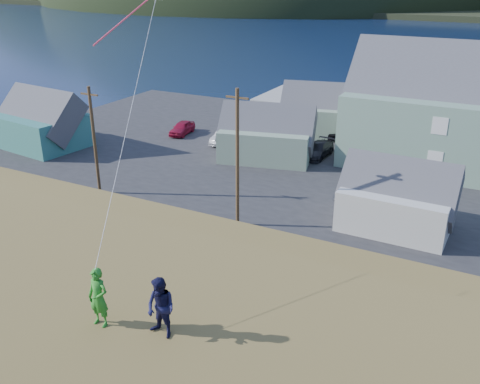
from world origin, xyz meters
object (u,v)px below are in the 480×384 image
(kite_flyer_navy, at_px, (161,308))
(shed_palegreen_near, at_px, (267,135))
(shed_teal, at_px, (40,121))
(kite_flyer_green, at_px, (98,298))
(wharf, at_px, (364,103))
(shed_white, at_px, (397,198))
(shed_palegreen_far, at_px, (328,111))

(kite_flyer_navy, bearing_deg, shed_palegreen_near, 117.73)
(shed_teal, distance_m, kite_flyer_navy, 43.20)
(kite_flyer_green, xyz_separation_m, kite_flyer_navy, (1.80, 0.40, -0.00))
(shed_palegreen_near, bearing_deg, wharf, 71.28)
(shed_white, bearing_deg, shed_palegreen_near, 147.38)
(shed_palegreen_far, bearing_deg, kite_flyer_green, -92.58)
(shed_palegreen_far, height_order, kite_flyer_green, kite_flyer_green)
(kite_flyer_navy, bearing_deg, kite_flyer_green, -159.99)
(wharf, relative_size, shed_teal, 2.73)
(wharf, bearing_deg, kite_flyer_green, -82.02)
(shed_palegreen_far, distance_m, kite_flyer_green, 45.18)
(shed_palegreen_near, distance_m, shed_white, 16.52)
(shed_palegreen_near, xyz_separation_m, kite_flyer_navy, (12.29, -33.31, 5.71))
(shed_teal, relative_size, kite_flyer_green, 5.42)
(kite_flyer_navy, bearing_deg, shed_teal, 149.25)
(wharf, relative_size, kite_flyer_green, 14.79)
(wharf, bearing_deg, shed_teal, -126.74)
(shed_palegreen_near, distance_m, kite_flyer_green, 35.77)
(shed_palegreen_near, height_order, shed_palegreen_far, shed_palegreen_far)
(shed_white, xyz_separation_m, shed_palegreen_far, (-11.52, 19.42, 0.23))
(shed_white, bearing_deg, wharf, 109.40)
(wharf, height_order, kite_flyer_green, kite_flyer_green)
(kite_flyer_green, distance_m, kite_flyer_navy, 1.84)
(shed_palegreen_far, bearing_deg, shed_teal, -157.18)
(shed_palegreen_near, relative_size, shed_white, 1.27)
(shed_palegreen_near, bearing_deg, kite_flyer_green, -86.20)
(wharf, bearing_deg, shed_palegreen_far, -89.94)
(kite_flyer_navy, bearing_deg, wharf, 107.24)
(shed_white, xyz_separation_m, kite_flyer_navy, (-1.52, -24.26, 5.76))
(wharf, xyz_separation_m, shed_white, (11.54, -33.95, 1.87))
(shed_white, bearing_deg, kite_flyer_navy, -92.96)
(wharf, relative_size, kite_flyer_navy, 14.81)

